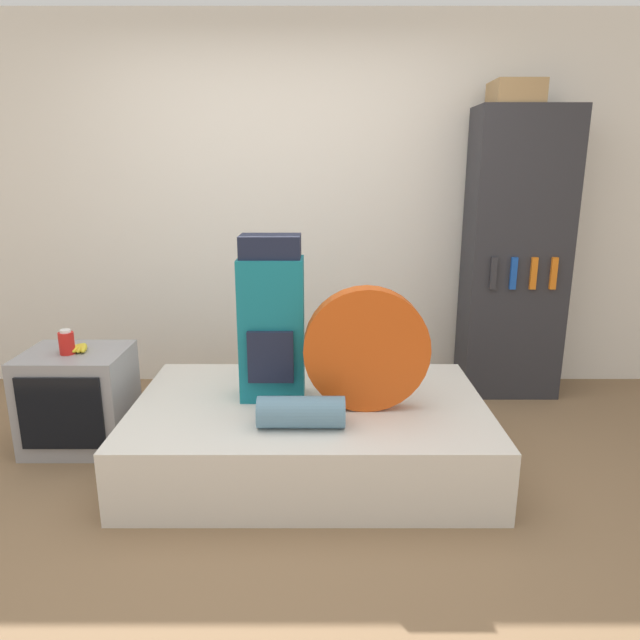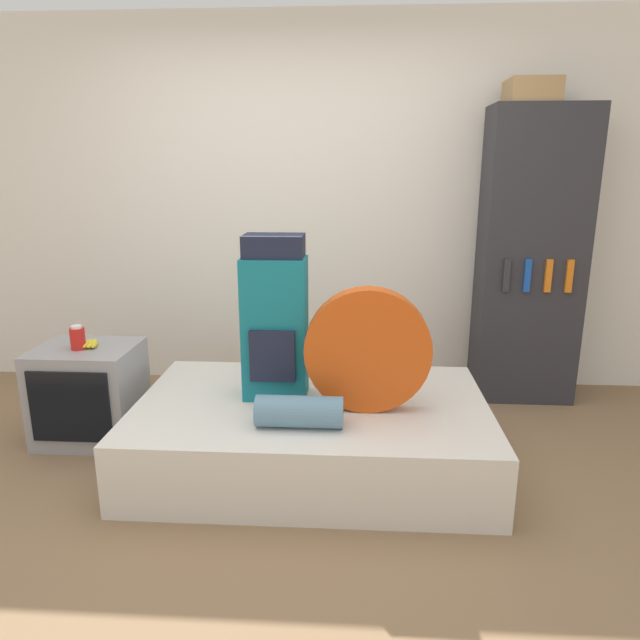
{
  "view_description": "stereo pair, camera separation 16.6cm",
  "coord_description": "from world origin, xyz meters",
  "px_view_note": "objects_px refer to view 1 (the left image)",
  "views": [
    {
      "loc": [
        0.25,
        -2.39,
        1.58
      ],
      "look_at": [
        0.24,
        0.45,
        0.82
      ],
      "focal_mm": 32.0,
      "sensor_mm": 36.0,
      "label": 1
    },
    {
      "loc": [
        0.42,
        -2.38,
        1.58
      ],
      "look_at": [
        0.24,
        0.45,
        0.82
      ],
      "focal_mm": 32.0,
      "sensor_mm": 36.0,
      "label": 2
    }
  ],
  "objects_px": {
    "tent_bag": "(368,349)",
    "sleeping_roll": "(303,412)",
    "backpack": "(274,321)",
    "canister": "(69,342)",
    "bookshelf": "(518,257)",
    "cardboard_box": "(518,93)",
    "television": "(81,398)"
  },
  "relations": [
    {
      "from": "tent_bag",
      "to": "sleeping_roll",
      "type": "relative_size",
      "value": 1.52
    },
    {
      "from": "backpack",
      "to": "canister",
      "type": "distance_m",
      "value": 1.17
    },
    {
      "from": "canister",
      "to": "bookshelf",
      "type": "relative_size",
      "value": 0.07
    },
    {
      "from": "bookshelf",
      "to": "cardboard_box",
      "type": "xyz_separation_m",
      "value": [
        -0.09,
        -0.01,
        1.06
      ]
    },
    {
      "from": "television",
      "to": "cardboard_box",
      "type": "bearing_deg",
      "value": 17.5
    },
    {
      "from": "sleeping_roll",
      "to": "cardboard_box",
      "type": "xyz_separation_m",
      "value": [
        1.34,
        1.37,
        1.6
      ]
    },
    {
      "from": "tent_bag",
      "to": "bookshelf",
      "type": "bearing_deg",
      "value": 45.96
    },
    {
      "from": "canister",
      "to": "cardboard_box",
      "type": "relative_size",
      "value": 0.46
    },
    {
      "from": "backpack",
      "to": "canister",
      "type": "xyz_separation_m",
      "value": [
        -1.15,
        0.12,
        -0.16
      ]
    },
    {
      "from": "tent_bag",
      "to": "bookshelf",
      "type": "relative_size",
      "value": 0.33
    },
    {
      "from": "sleeping_roll",
      "to": "canister",
      "type": "bearing_deg",
      "value": 159.03
    },
    {
      "from": "tent_bag",
      "to": "canister",
      "type": "distance_m",
      "value": 1.67
    },
    {
      "from": "canister",
      "to": "bookshelf",
      "type": "height_order",
      "value": "bookshelf"
    },
    {
      "from": "tent_bag",
      "to": "cardboard_box",
      "type": "height_order",
      "value": "cardboard_box"
    },
    {
      "from": "sleeping_roll",
      "to": "television",
      "type": "bearing_deg",
      "value": 157.58
    },
    {
      "from": "bookshelf",
      "to": "sleeping_roll",
      "type": "bearing_deg",
      "value": -136.17
    },
    {
      "from": "sleeping_roll",
      "to": "canister",
      "type": "distance_m",
      "value": 1.43
    },
    {
      "from": "canister",
      "to": "backpack",
      "type": "bearing_deg",
      "value": -6.02
    },
    {
      "from": "tent_bag",
      "to": "canister",
      "type": "bearing_deg",
      "value": 170.51
    },
    {
      "from": "backpack",
      "to": "sleeping_roll",
      "type": "xyz_separation_m",
      "value": [
        0.17,
        -0.38,
        -0.35
      ]
    },
    {
      "from": "sleeping_roll",
      "to": "canister",
      "type": "height_order",
      "value": "canister"
    },
    {
      "from": "cardboard_box",
      "to": "television",
      "type": "bearing_deg",
      "value": -162.5
    },
    {
      "from": "cardboard_box",
      "to": "backpack",
      "type": "bearing_deg",
      "value": -146.8
    },
    {
      "from": "backpack",
      "to": "canister",
      "type": "relative_size",
      "value": 6.27
    },
    {
      "from": "cardboard_box",
      "to": "canister",
      "type": "bearing_deg",
      "value": -161.99
    },
    {
      "from": "backpack",
      "to": "tent_bag",
      "type": "relative_size",
      "value": 1.37
    },
    {
      "from": "tent_bag",
      "to": "bookshelf",
      "type": "xyz_separation_m",
      "value": [
        1.11,
        1.15,
        0.3
      ]
    },
    {
      "from": "sleeping_roll",
      "to": "bookshelf",
      "type": "bearing_deg",
      "value": 43.83
    },
    {
      "from": "backpack",
      "to": "tent_bag",
      "type": "xyz_separation_m",
      "value": [
        0.49,
        -0.15,
        -0.11
      ]
    },
    {
      "from": "backpack",
      "to": "television",
      "type": "distance_m",
      "value": 1.25
    },
    {
      "from": "backpack",
      "to": "sleeping_roll",
      "type": "height_order",
      "value": "backpack"
    },
    {
      "from": "sleeping_roll",
      "to": "tent_bag",
      "type": "bearing_deg",
      "value": 35.33
    }
  ]
}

